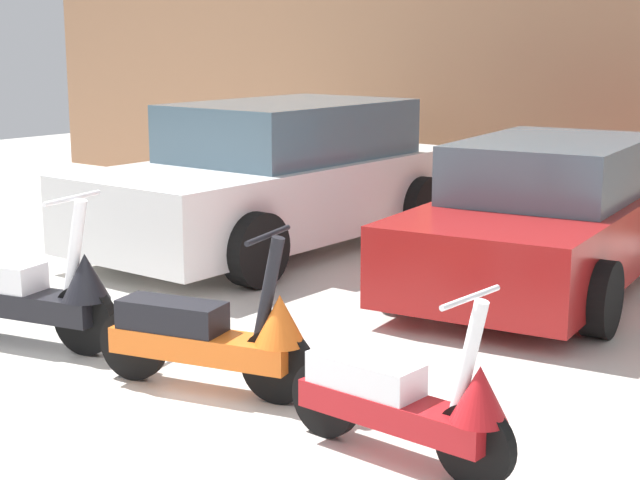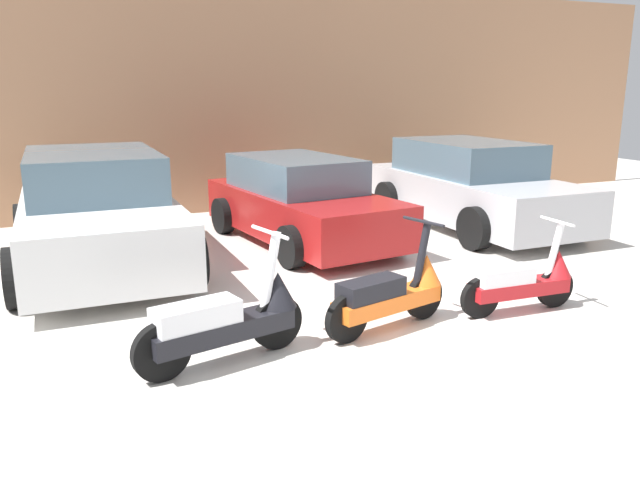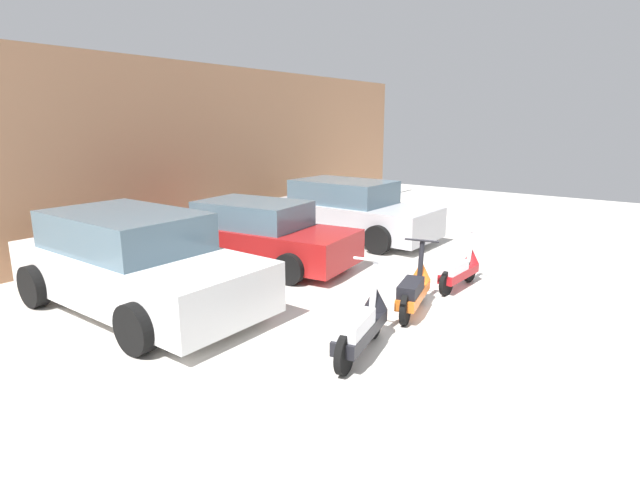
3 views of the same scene
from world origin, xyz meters
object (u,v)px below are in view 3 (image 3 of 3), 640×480
at_px(scooter_front_left, 363,322).
at_px(scooter_front_right, 415,288).
at_px(car_rear_right, 349,211).
at_px(scooter_front_center, 461,268).
at_px(car_rear_left, 134,263).
at_px(car_rear_center, 260,235).

distance_m(scooter_front_left, scooter_front_right, 1.65).
xyz_separation_m(scooter_front_left, car_rear_right, (5.10, 3.66, 0.29)).
height_order(scooter_front_left, scooter_front_center, scooter_front_left).
bearing_deg(car_rear_left, scooter_front_left, 12.21).
relative_size(scooter_front_left, car_rear_right, 0.37).
height_order(scooter_front_center, car_rear_center, car_rear_center).
xyz_separation_m(car_rear_center, car_rear_right, (3.02, -0.10, 0.07)).
xyz_separation_m(scooter_front_left, car_rear_center, (2.09, 3.76, 0.22)).
height_order(scooter_front_right, car_rear_center, car_rear_center).
bearing_deg(scooter_front_center, car_rear_center, 107.64).
relative_size(scooter_front_left, car_rear_center, 0.40).
height_order(car_rear_left, car_rear_right, car_rear_left).
bearing_deg(scooter_front_left, scooter_front_center, -13.31).
relative_size(car_rear_left, car_rear_right, 1.05).
xyz_separation_m(scooter_front_left, scooter_front_center, (3.13, 0.01, -0.05)).
bearing_deg(scooter_front_left, car_rear_center, 47.51).
bearing_deg(scooter_front_right, car_rear_right, 30.91).
bearing_deg(scooter_front_left, car_rear_left, 89.16).
bearing_deg(car_rear_left, scooter_front_right, 34.82).
distance_m(scooter_front_left, car_rear_left, 3.71).
bearing_deg(car_rear_center, scooter_front_left, -36.88).
distance_m(car_rear_center, car_rear_right, 3.02).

